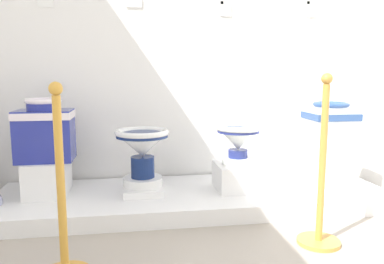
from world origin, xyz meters
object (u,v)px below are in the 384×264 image
Objects in this scene: antique_toilet_rightmost at (238,139)px; plinth_block_tall_cobalt at (328,170)px; antique_toilet_tall_cobalt at (330,129)px; stanchion_post_near_left at (63,223)px; antique_toilet_leftmost at (45,129)px; plinth_block_pale_glazed at (143,189)px; plinth_block_leftmost at (48,177)px; antique_toilet_pale_glazed at (142,148)px; plinth_block_rightmost at (237,176)px; info_placard_third at (225,8)px; info_placard_fourth at (311,8)px; info_placard_second at (133,0)px; stanchion_post_near_right at (321,194)px.

plinth_block_tall_cobalt is at bearing 2.70° from antique_toilet_rightmost.
antique_toilet_rightmost is 0.76m from antique_toilet_tall_cobalt.
antique_toilet_tall_cobalt is at bearing 27.03° from stanchion_post_near_left.
plinth_block_pale_glazed is (0.68, -0.05, -0.45)m from antique_toilet_leftmost.
antique_toilet_pale_glazed reaches higher than plinth_block_leftmost.
info_placard_third is (0.00, 0.47, 1.31)m from plinth_block_rightmost.
plinth_block_tall_cobalt is 0.33m from antique_toilet_tall_cobalt.
antique_toilet_tall_cobalt is (0.75, 0.04, 0.34)m from plinth_block_rightmost.
plinth_block_leftmost is 2.55× the size of info_placard_fourth.
info_placard_fourth reaches higher than antique_toilet_rightmost.
stanchion_post_near_left is at bearing -113.10° from antique_toilet_pale_glazed.
antique_toilet_leftmost is at bearing 176.29° from plinth_block_rightmost.
antique_toilet_rightmost is 0.76× the size of antique_toilet_tall_cobalt.
plinth_block_tall_cobalt is at bearing -1.47° from plinth_block_leftmost.
plinth_block_pale_glazed is 0.31m from antique_toilet_pale_glazed.
plinth_block_rightmost is 0.78× the size of antique_toilet_tall_cobalt.
plinth_block_tall_cobalt reaches higher than plinth_block_pale_glazed.
plinth_block_tall_cobalt is at bearing 0.00° from antique_toilet_tall_cobalt.
antique_toilet_leftmost is at bearing 175.71° from plinth_block_pale_glazed.
antique_toilet_leftmost reaches higher than antique_toilet_rightmost.
antique_toilet_pale_glazed is 0.72m from antique_toilet_rightmost.
plinth_block_pale_glazed is at bearing 176.85° from antique_toilet_rightmost.
plinth_block_tall_cobalt is 2.06m from info_placard_second.
antique_toilet_leftmost is 3.54× the size of info_placard_second.
info_placard_fourth is (1.47, 0.43, 1.40)m from plinth_block_pale_glazed.
plinth_block_pale_glazed is at bearing -163.85° from info_placard_fourth.
antique_toilet_tall_cobalt reaches higher than plinth_block_leftmost.
info_placard_second reaches higher than plinth_block_tall_cobalt.
info_placard_third reaches higher than plinth_block_leftmost.
plinth_block_rightmost reaches higher than plinth_block_pale_glazed.
antique_toilet_rightmost is at bearing -3.15° from antique_toilet_pale_glazed.
antique_toilet_tall_cobalt is (2.15, -0.06, 0.31)m from plinth_block_leftmost.
stanchion_post_near_left reaches higher than antique_toilet_rightmost.
info_placard_second is at bearing 94.87° from antique_toilet_pale_glazed.
info_placard_third reaches higher than antique_toilet_leftmost.
info_placard_second is (0.65, 0.37, 1.32)m from plinth_block_leftmost.
antique_toilet_leftmost is 0.82m from plinth_block_pale_glazed.
info_placard_third reaches higher than antique_toilet_tall_cobalt.
plinth_block_tall_cobalt is 2.73× the size of info_placard_second.
plinth_block_tall_cobalt reaches higher than plinth_block_rightmost.
info_placard_second reaches higher than stanchion_post_near_left.
plinth_block_tall_cobalt is 2.61× the size of info_placard_third.
antique_toilet_tall_cobalt is at bearing -1.47° from antique_toilet_leftmost.
plinth_block_tall_cobalt is 0.93m from stanchion_post_near_right.
plinth_block_rightmost is (1.40, -0.09, -0.38)m from antique_toilet_leftmost.
info_placard_second is at bearing 30.04° from plinth_block_leftmost.
antique_toilet_tall_cobalt is at bearing -0.14° from antique_toilet_pale_glazed.
antique_toilet_tall_cobalt is at bearing 2.70° from antique_toilet_rightmost.
plinth_block_pale_glazed is 0.88× the size of antique_toilet_pale_glazed.
stanchion_post_near_right is at bearing -38.80° from antique_toilet_pale_glazed.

